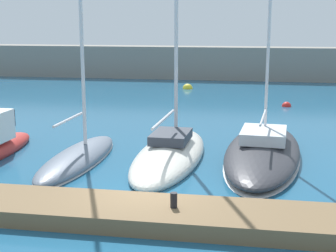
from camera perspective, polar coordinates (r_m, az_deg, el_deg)
The scene contains 9 objects.
ground_plane at distance 15.88m, azimuth -2.38°, elevation -9.07°, with size 120.00×120.00×0.00m, color #1E567A.
dock_pier at distance 14.63m, azimuth -3.44°, elevation -9.95°, with size 23.30×2.30×0.49m, color brown.
breakwater_seawall at distance 49.57m, azimuth 6.04°, elevation 7.21°, with size 108.00×2.75×3.17m, color gray.
sailboat_slate_second at distance 20.72m, azimuth -10.30°, elevation -3.35°, with size 2.07×7.46×11.78m.
sailboat_ivory_third at distance 20.73m, azimuth 0.23°, elevation -2.95°, with size 2.93×8.84×19.52m.
sailboat_charcoal_fourth at distance 21.38m, azimuth 10.86°, elevation -2.65°, with size 3.90×10.52×20.52m.
mooring_buoy_red at distance 34.54m, azimuth 13.45°, elevation 2.19°, with size 0.63×0.63×0.63m, color red.
mooring_buoy_yellow at distance 42.42m, azimuth 2.27°, elevation 4.30°, with size 0.85×0.85×0.85m, color yellow.
dock_bollard at distance 14.27m, azimuth 0.67°, elevation -8.50°, with size 0.20×0.20×0.44m, color black.
Camera 1 is at (3.12, -14.48, 5.72)m, focal length 53.07 mm.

